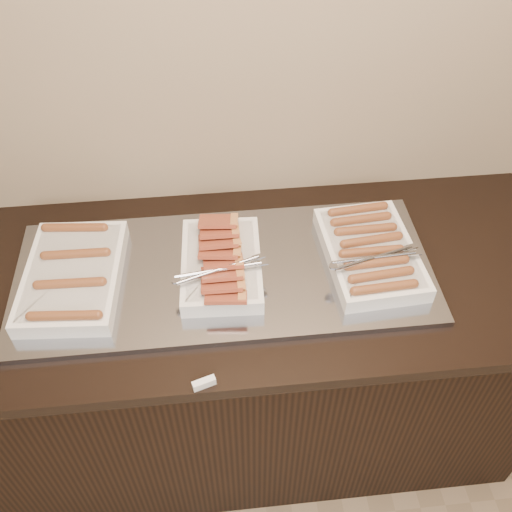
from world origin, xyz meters
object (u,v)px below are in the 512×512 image
(counter, at_px, (229,360))
(dish_center, at_px, (221,264))
(warming_tray, at_px, (224,273))
(dish_left, at_px, (73,275))
(dish_right, at_px, (370,252))

(counter, height_order, dish_center, dish_center)
(warming_tray, bearing_deg, dish_center, -149.04)
(warming_tray, distance_m, dish_center, 0.04)
(dish_left, distance_m, dish_right, 0.85)
(dish_right, bearing_deg, counter, 176.06)
(dish_right, bearing_deg, dish_left, 176.30)
(dish_left, bearing_deg, dish_center, 3.33)
(dish_center, height_order, dish_right, dish_center)
(dish_center, bearing_deg, counter, 40.98)
(warming_tray, relative_size, dish_left, 2.95)
(warming_tray, bearing_deg, counter, 180.00)
(warming_tray, height_order, dish_left, dish_left)
(warming_tray, xyz_separation_m, dish_center, (-0.01, -0.00, 0.04))
(warming_tray, height_order, dish_center, dish_center)
(warming_tray, bearing_deg, dish_left, -180.00)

